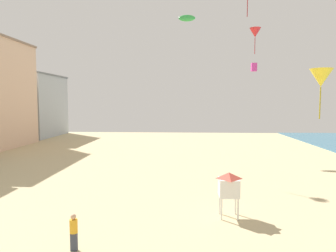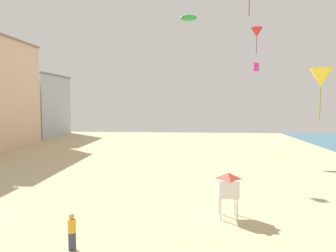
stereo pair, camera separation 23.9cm
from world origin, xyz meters
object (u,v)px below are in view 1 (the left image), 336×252
(lifeguard_stand, at_px, (229,185))
(kite_yellow_delta, at_px, (321,78))
(kite_green_parafoil_2, at_px, (187,18))
(kite_red_delta_2, at_px, (255,33))
(kite_magenta_box, at_px, (254,67))
(kite_flyer, at_px, (74,230))

(lifeguard_stand, xyz_separation_m, kite_yellow_delta, (4.83, 0.06, 5.93))
(lifeguard_stand, relative_size, kite_green_parafoil_2, 1.15)
(kite_red_delta_2, xyz_separation_m, kite_green_parafoil_2, (-7.06, 8.86, 3.94))
(lifeguard_stand, distance_m, kite_magenta_box, 24.10)
(lifeguard_stand, bearing_deg, kite_magenta_box, 53.79)
(kite_flyer, bearing_deg, kite_green_parafoil_2, -69.90)
(lifeguard_stand, height_order, kite_yellow_delta, kite_yellow_delta)
(lifeguard_stand, bearing_deg, kite_yellow_delta, -20.07)
(kite_magenta_box, height_order, kite_green_parafoil_2, kite_green_parafoil_2)
(kite_red_delta_2, xyz_separation_m, kite_yellow_delta, (0.10, -15.79, -5.88))
(kite_flyer, relative_size, kite_magenta_box, 1.62)
(kite_green_parafoil_2, bearing_deg, kite_yellow_delta, -73.81)
(kite_magenta_box, height_order, kite_yellow_delta, kite_magenta_box)
(lifeguard_stand, relative_size, kite_yellow_delta, 0.94)
(lifeguard_stand, height_order, kite_magenta_box, kite_magenta_box)
(lifeguard_stand, distance_m, kite_red_delta_2, 20.33)
(kite_red_delta_2, bearing_deg, kite_magenta_box, 78.17)
(kite_green_parafoil_2, bearing_deg, kite_magenta_box, -20.63)
(lifeguard_stand, height_order, kite_green_parafoil_2, kite_green_parafoil_2)
(kite_magenta_box, xyz_separation_m, kite_yellow_delta, (-1.10, -21.53, -2.97))
(kite_magenta_box, relative_size, kite_red_delta_2, 0.38)
(lifeguard_stand, height_order, kite_red_delta_2, kite_red_delta_2)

